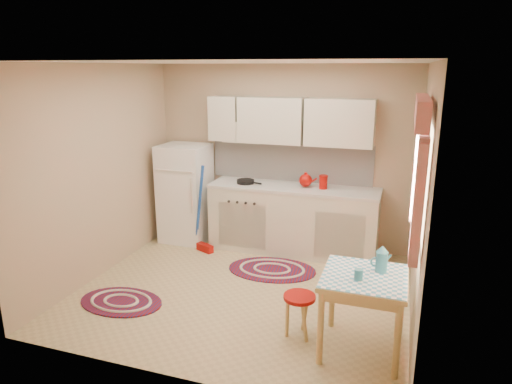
% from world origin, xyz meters
% --- Properties ---
extents(room_shell, '(3.64, 3.60, 2.52)m').
position_xyz_m(room_shell, '(0.16, 0.24, 1.60)').
color(room_shell, tan).
rests_on(room_shell, ground).
extents(fridge, '(0.65, 0.60, 1.40)m').
position_xyz_m(fridge, '(-1.34, 1.25, 0.70)').
color(fridge, white).
rests_on(fridge, ground).
extents(broom, '(0.30, 0.22, 1.20)m').
position_xyz_m(broom, '(-0.89, 0.90, 0.60)').
color(broom, '#1B4BAE').
rests_on(broom, ground).
extents(base_cabinets, '(2.25, 0.60, 0.88)m').
position_xyz_m(base_cabinets, '(0.25, 1.30, 0.44)').
color(base_cabinets, beige).
rests_on(base_cabinets, ground).
extents(countertop, '(2.27, 0.62, 0.04)m').
position_xyz_m(countertop, '(0.25, 1.30, 0.90)').
color(countertop, beige).
rests_on(countertop, base_cabinets).
extents(frying_pan, '(0.29, 0.29, 0.05)m').
position_xyz_m(frying_pan, '(-0.42, 1.25, 0.94)').
color(frying_pan, black).
rests_on(frying_pan, countertop).
extents(red_kettle, '(0.23, 0.22, 0.19)m').
position_xyz_m(red_kettle, '(0.40, 1.30, 1.01)').
color(red_kettle, '#960A05').
rests_on(red_kettle, countertop).
extents(red_canister, '(0.13, 0.13, 0.16)m').
position_xyz_m(red_canister, '(0.64, 1.30, 1.00)').
color(red_canister, '#960A05').
rests_on(red_canister, countertop).
extents(table, '(0.72, 0.72, 0.72)m').
position_xyz_m(table, '(1.38, -0.73, 0.36)').
color(table, tan).
rests_on(table, ground).
extents(stool, '(0.38, 0.38, 0.42)m').
position_xyz_m(stool, '(0.80, -0.69, 0.21)').
color(stool, '#960A05').
rests_on(stool, ground).
extents(coffee_pot, '(0.16, 0.15, 0.25)m').
position_xyz_m(coffee_pot, '(1.50, -0.61, 0.85)').
color(coffee_pot, teal).
rests_on(coffee_pot, table).
extents(mug, '(0.10, 0.10, 0.10)m').
position_xyz_m(mug, '(1.33, -0.83, 0.77)').
color(mug, teal).
rests_on(mug, table).
extents(rug_center, '(1.17, 0.84, 0.02)m').
position_xyz_m(rug_center, '(0.16, 0.61, 0.01)').
color(rug_center, maroon).
rests_on(rug_center, ground).
extents(rug_left, '(0.94, 0.63, 0.02)m').
position_xyz_m(rug_left, '(-1.16, -0.68, 0.01)').
color(rug_left, maroon).
rests_on(rug_left, ground).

